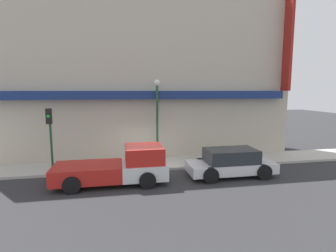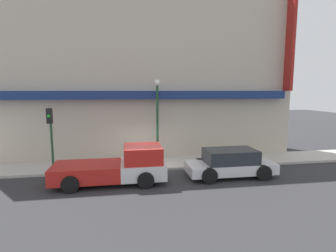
{
  "view_description": "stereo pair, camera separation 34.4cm",
  "coord_description": "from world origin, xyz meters",
  "px_view_note": "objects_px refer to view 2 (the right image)",
  "views": [
    {
      "loc": [
        -1.52,
        -13.71,
        4.37
      ],
      "look_at": [
        1.25,
        1.0,
        2.34
      ],
      "focal_mm": 28.0,
      "sensor_mm": 36.0,
      "label": 1
    },
    {
      "loc": [
        -1.18,
        -13.77,
        4.37
      ],
      "look_at": [
        1.25,
        1.0,
        2.34
      ],
      "focal_mm": 28.0,
      "sensor_mm": 36.0,
      "label": 2
    }
  ],
  "objects_px": {
    "pickup_truck": "(118,167)",
    "fire_hydrant": "(142,160)",
    "parked_car": "(230,163)",
    "street_lamp": "(157,110)",
    "traffic_light": "(51,128)"
  },
  "relations": [
    {
      "from": "pickup_truck",
      "to": "parked_car",
      "type": "bearing_deg",
      "value": 1.58
    },
    {
      "from": "parked_car",
      "to": "traffic_light",
      "type": "distance_m",
      "value": 9.57
    },
    {
      "from": "street_lamp",
      "to": "parked_car",
      "type": "bearing_deg",
      "value": -43.16
    },
    {
      "from": "fire_hydrant",
      "to": "traffic_light",
      "type": "distance_m",
      "value": 5.18
    },
    {
      "from": "parked_car",
      "to": "fire_hydrant",
      "type": "relative_size",
      "value": 6.71
    },
    {
      "from": "pickup_truck",
      "to": "street_lamp",
      "type": "xyz_separation_m",
      "value": [
        2.29,
        3.14,
        2.46
      ]
    },
    {
      "from": "fire_hydrant",
      "to": "traffic_light",
      "type": "bearing_deg",
      "value": 179.21
    },
    {
      "from": "pickup_truck",
      "to": "street_lamp",
      "type": "relative_size",
      "value": 1.07
    },
    {
      "from": "parked_car",
      "to": "street_lamp",
      "type": "distance_m",
      "value": 5.24
    },
    {
      "from": "parked_car",
      "to": "traffic_light",
      "type": "height_order",
      "value": "traffic_light"
    },
    {
      "from": "parked_car",
      "to": "street_lamp",
      "type": "height_order",
      "value": "street_lamp"
    },
    {
      "from": "parked_car",
      "to": "street_lamp",
      "type": "bearing_deg",
      "value": 136.25
    },
    {
      "from": "pickup_truck",
      "to": "street_lamp",
      "type": "height_order",
      "value": "street_lamp"
    },
    {
      "from": "parked_car",
      "to": "fire_hydrant",
      "type": "distance_m",
      "value": 4.85
    },
    {
      "from": "pickup_truck",
      "to": "fire_hydrant",
      "type": "height_order",
      "value": "pickup_truck"
    }
  ]
}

